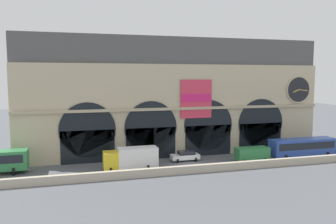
# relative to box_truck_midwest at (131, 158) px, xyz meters

# --- Properties ---
(ground_plane) EXTENTS (200.00, 200.00, 0.00)m
(ground_plane) POSITION_rel_box_truck_midwest_xyz_m (8.84, 0.43, -1.70)
(ground_plane) COLOR #54565B
(quay_parapet_wall) EXTENTS (90.00, 0.70, 1.09)m
(quay_parapet_wall) POSITION_rel_box_truck_midwest_xyz_m (8.84, -3.77, -1.16)
(quay_parapet_wall) COLOR #B2A891
(quay_parapet_wall) RESTS_ON ground
(station_building) EXTENTS (50.30, 5.41, 19.32)m
(station_building) POSITION_rel_box_truck_midwest_xyz_m (8.87, 7.94, 7.65)
(station_building) COLOR #BCAD8C
(station_building) RESTS_ON ground
(box_truck_midwest) EXTENTS (7.50, 2.91, 3.12)m
(box_truck_midwest) POSITION_rel_box_truck_midwest_xyz_m (0.00, 0.00, 0.00)
(box_truck_midwest) COLOR gold
(box_truck_midwest) RESTS_ON ground
(car_center) EXTENTS (4.40, 2.22, 1.55)m
(car_center) POSITION_rel_box_truck_midwest_xyz_m (8.87, 2.83, -0.90)
(car_center) COLOR white
(car_center) RESTS_ON ground
(van_mideast) EXTENTS (5.20, 2.48, 2.20)m
(van_mideast) POSITION_rel_box_truck_midwest_xyz_m (18.55, -0.36, -0.45)
(van_mideast) COLOR #2D7A42
(van_mideast) RESTS_ON ground
(bus_east) EXTENTS (11.00, 3.25, 3.10)m
(bus_east) POSITION_rel_box_truck_midwest_xyz_m (27.55, -0.30, 0.08)
(bus_east) COLOR #28479E
(bus_east) RESTS_ON ground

